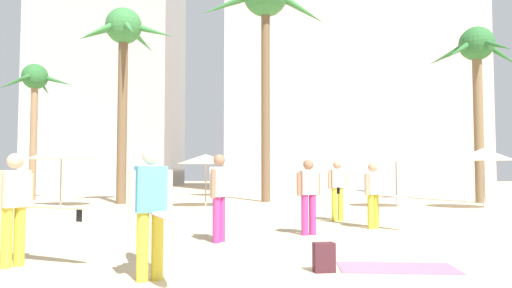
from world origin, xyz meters
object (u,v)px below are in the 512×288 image
(cafe_umbrella_0, at_px, (396,155))
(person_far_right, at_px, (18,205))
(palm_tree_far_left, at_px, (477,62))
(palm_tree_right, at_px, (123,45))
(person_far_left, at_px, (337,188))
(cafe_umbrella_1, at_px, (483,154))
(cafe_umbrella_3, at_px, (61,154))
(backpack, at_px, (324,258))
(cafe_umbrella_2, at_px, (206,159))
(person_near_left, at_px, (153,208))
(person_near_right, at_px, (372,192))
(palm_tree_left, at_px, (266,8))
(person_mid_right, at_px, (219,194))
(person_mid_center, at_px, (309,193))
(beach_towel, at_px, (397,268))

(cafe_umbrella_0, height_order, person_far_right, cafe_umbrella_0)
(palm_tree_far_left, height_order, person_far_right, palm_tree_far_left)
(palm_tree_right, bearing_deg, person_far_left, -39.25)
(palm_tree_right, distance_m, cafe_umbrella_1, 15.76)
(person_far_right, xyz_separation_m, person_far_left, (5.83, 6.70, 0.03))
(palm_tree_far_left, height_order, cafe_umbrella_3, palm_tree_far_left)
(palm_tree_right, bearing_deg, palm_tree_far_left, 4.18)
(cafe_umbrella_3, bearing_deg, backpack, -52.95)
(palm_tree_far_left, relative_size, cafe_umbrella_2, 3.46)
(palm_tree_right, distance_m, cafe_umbrella_2, 6.65)
(cafe_umbrella_2, height_order, person_near_left, cafe_umbrella_2)
(cafe_umbrella_1, bearing_deg, backpack, -122.12)
(cafe_umbrella_2, relative_size, person_near_right, 0.95)
(person_near_left, xyz_separation_m, person_far_left, (3.53, 7.54, 0.01))
(palm_tree_right, bearing_deg, palm_tree_left, 13.80)
(person_near_left, height_order, person_mid_right, person_mid_right)
(palm_tree_right, bearing_deg, cafe_umbrella_2, -21.09)
(person_far_left, relative_size, person_mid_center, 1.02)
(person_far_right, height_order, person_near_right, person_far_right)
(person_mid_center, xyz_separation_m, person_mid_right, (-1.91, -1.16, 0.05))
(palm_tree_left, height_order, cafe_umbrella_2, palm_tree_left)
(palm_tree_right, height_order, cafe_umbrella_1, palm_tree_right)
(palm_tree_right, relative_size, person_far_right, 3.13)
(backpack, bearing_deg, cafe_umbrella_3, 26.66)
(palm_tree_right, height_order, person_mid_right, palm_tree_right)
(backpack, bearing_deg, palm_tree_right, 17.34)
(beach_towel, height_order, person_near_left, person_near_left)
(beach_towel, bearing_deg, person_mid_right, 139.34)
(cafe_umbrella_3, bearing_deg, cafe_umbrella_1, -1.70)
(palm_tree_far_left, distance_m, palm_tree_left, 10.12)
(cafe_umbrella_3, distance_m, person_near_left, 14.69)
(cafe_umbrella_2, relative_size, beach_towel, 1.36)
(person_near_left, height_order, person_mid_center, person_near_left)
(backpack, bearing_deg, beach_towel, -86.08)
(cafe_umbrella_3, bearing_deg, person_far_right, -68.80)
(person_far_left, bearing_deg, cafe_umbrella_3, 42.88)
(palm_tree_right, relative_size, backpack, 20.81)
(palm_tree_left, relative_size, cafe_umbrella_0, 4.66)
(person_near_right, bearing_deg, cafe_umbrella_2, 175.88)
(cafe_umbrella_2, bearing_deg, person_near_left, -85.37)
(cafe_umbrella_1, height_order, person_near_left, cafe_umbrella_1)
(cafe_umbrella_0, bearing_deg, cafe_umbrella_3, -179.96)
(palm_tree_far_left, relative_size, person_far_right, 2.89)
(palm_tree_right, relative_size, cafe_umbrella_0, 3.71)
(cafe_umbrella_0, bearing_deg, person_near_left, -117.15)
(palm_tree_far_left, relative_size, person_near_left, 3.06)
(person_far_right, bearing_deg, person_near_right, -111.05)
(cafe_umbrella_0, relative_size, person_near_left, 0.89)
(backpack, relative_size, person_near_right, 0.17)
(palm_tree_right, relative_size, cafe_umbrella_1, 3.77)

